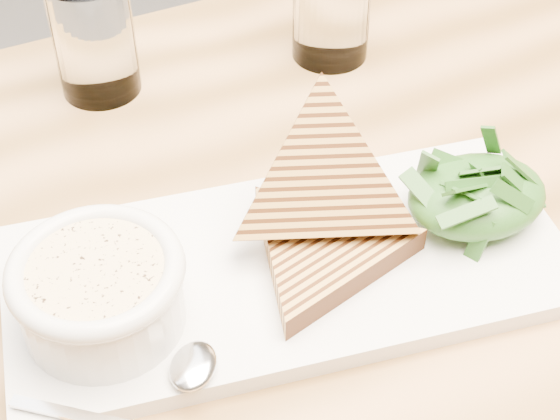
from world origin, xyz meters
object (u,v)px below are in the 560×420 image
object	(u,v)px
glass_near	(94,37)
glass_far	(332,3)
table_top	(218,284)
soup_bowl	(102,299)
platter	(289,267)

from	to	relation	value
glass_near	glass_far	world-z (taller)	glass_far
glass_far	table_top	bearing A→B (deg)	-129.12
table_top	glass_far	size ratio (longest dim) A/B	9.64
soup_bowl	glass_far	size ratio (longest dim) A/B	0.97
table_top	platter	xyz separation A→B (m)	(0.05, -0.03, 0.03)
table_top	soup_bowl	distance (m)	0.11
platter	soup_bowl	xyz separation A→B (m)	(-0.14, -0.01, 0.03)
glass_near	glass_far	bearing A→B (deg)	-5.43
table_top	glass_far	world-z (taller)	glass_far
glass_near	soup_bowl	bearing A→B (deg)	-101.04
table_top	glass_far	distance (m)	0.32
platter	glass_near	world-z (taller)	glass_near
platter	glass_far	distance (m)	0.31
platter	glass_near	size ratio (longest dim) A/B	3.67
table_top	soup_bowl	xyz separation A→B (m)	(-0.09, -0.03, 0.06)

